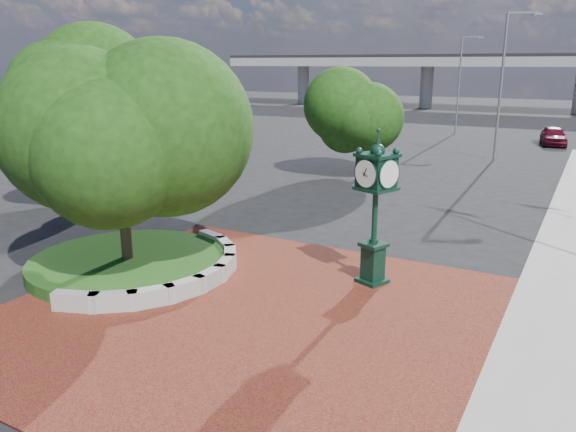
{
  "coord_description": "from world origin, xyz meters",
  "views": [
    {
      "loc": [
        7.52,
        -12.22,
        6.32
      ],
      "look_at": [
        -0.05,
        1.5,
        2.04
      ],
      "focal_mm": 35.0,
      "sensor_mm": 36.0,
      "label": 1
    }
  ],
  "objects_px": {
    "street_lamp_near": "(506,75)",
    "street_lamp_far": "(462,78)",
    "parked_car": "(554,136)",
    "post_clock": "(375,203)"
  },
  "relations": [
    {
      "from": "street_lamp_near",
      "to": "street_lamp_far",
      "type": "height_order",
      "value": "street_lamp_near"
    },
    {
      "from": "street_lamp_near",
      "to": "post_clock",
      "type": "bearing_deg",
      "value": -89.01
    },
    {
      "from": "parked_car",
      "to": "street_lamp_near",
      "type": "height_order",
      "value": "street_lamp_near"
    },
    {
      "from": "parked_car",
      "to": "street_lamp_near",
      "type": "xyz_separation_m",
      "value": [
        -2.68,
        -9.51,
        4.81
      ]
    },
    {
      "from": "parked_car",
      "to": "street_lamp_far",
      "type": "xyz_separation_m",
      "value": [
        -8.35,
        3.89,
        4.31
      ]
    },
    {
      "from": "street_lamp_far",
      "to": "post_clock",
      "type": "bearing_deg",
      "value": -80.97
    },
    {
      "from": "parked_car",
      "to": "street_lamp_far",
      "type": "distance_m",
      "value": 10.17
    },
    {
      "from": "post_clock",
      "to": "parked_car",
      "type": "xyz_separation_m",
      "value": [
        2.25,
        34.54,
        -1.73
      ]
    },
    {
      "from": "parked_car",
      "to": "street_lamp_far",
      "type": "relative_size",
      "value": 0.51
    },
    {
      "from": "street_lamp_near",
      "to": "street_lamp_far",
      "type": "distance_m",
      "value": 14.56
    }
  ]
}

